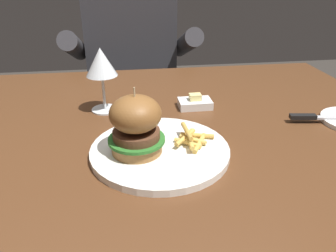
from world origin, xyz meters
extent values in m
cube|color=#56331C|center=(0.00, 0.00, 0.72)|extent=(1.30, 0.92, 0.04)
cylinder|color=#56331C|center=(0.59, 0.40, 0.35)|extent=(0.06, 0.06, 0.70)
cylinder|color=white|center=(0.04, -0.11, 0.75)|extent=(0.27, 0.27, 0.01)
cylinder|color=#9E6B38|center=(-0.01, -0.12, 0.77)|extent=(0.10, 0.10, 0.02)
cylinder|color=#2D7028|center=(-0.01, -0.12, 0.78)|extent=(0.11, 0.11, 0.01)
cylinder|color=brown|center=(-0.01, -0.12, 0.79)|extent=(0.09, 0.09, 0.02)
ellipsoid|color=brown|center=(-0.01, -0.12, 0.83)|extent=(0.10, 0.10, 0.07)
cylinder|color=#CCB78C|center=(-0.01, -0.12, 0.86)|extent=(0.00, 0.00, 0.05)
cylinder|color=#E0B251|center=(0.11, -0.11, 0.76)|extent=(0.04, 0.07, 0.01)
cylinder|color=#EABC5B|center=(0.09, -0.11, 0.76)|extent=(0.05, 0.04, 0.01)
cylinder|color=#EABC5B|center=(0.10, -0.11, 0.76)|extent=(0.02, 0.05, 0.01)
cylinder|color=#E0B251|center=(0.09, -0.10, 0.77)|extent=(0.05, 0.06, 0.01)
cylinder|color=#EABC5B|center=(0.10, -0.10, 0.76)|extent=(0.05, 0.04, 0.01)
cylinder|color=gold|center=(0.12, -0.08, 0.76)|extent=(0.07, 0.03, 0.01)
cylinder|color=#EABC5B|center=(0.10, -0.09, 0.76)|extent=(0.03, 0.05, 0.01)
cylinder|color=gold|center=(0.09, -0.09, 0.78)|extent=(0.01, 0.07, 0.01)
cylinder|color=#E0B251|center=(0.09, -0.11, 0.77)|extent=(0.01, 0.06, 0.01)
cylinder|color=silver|center=(-0.08, 0.12, 0.74)|extent=(0.07, 0.07, 0.00)
cylinder|color=silver|center=(-0.08, 0.12, 0.79)|extent=(0.01, 0.01, 0.09)
cone|color=silver|center=(-0.08, 0.12, 0.86)|extent=(0.08, 0.08, 0.07)
cube|color=black|center=(0.38, -0.02, 0.76)|extent=(0.06, 0.02, 0.01)
cube|color=white|center=(0.15, 0.11, 0.75)|extent=(0.08, 0.06, 0.02)
cube|color=#F4E58C|center=(0.15, 0.11, 0.77)|extent=(0.03, 0.02, 0.02)
cube|color=#282833|center=(0.01, 0.74, 0.23)|extent=(0.30, 0.22, 0.46)
cube|color=#333338|center=(0.01, 0.74, 0.72)|extent=(0.36, 0.20, 0.52)
cylinder|color=#333338|center=(-0.21, 0.66, 0.78)|extent=(0.07, 0.34, 0.18)
cylinder|color=#333338|center=(0.23, 0.66, 0.78)|extent=(0.07, 0.34, 0.18)
camera|label=1|loc=(-0.02, -0.65, 1.07)|focal=35.00mm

